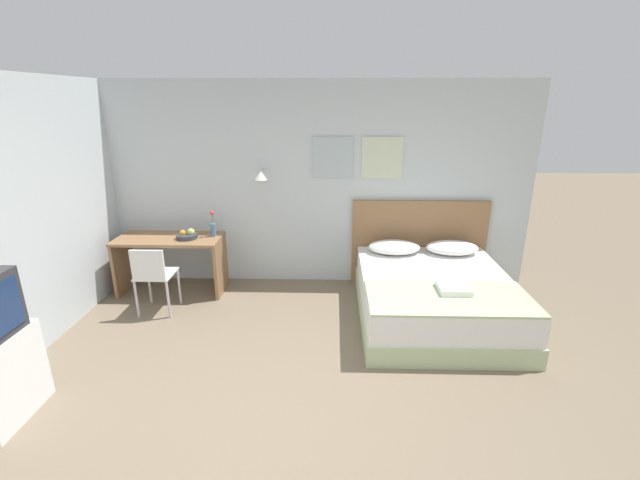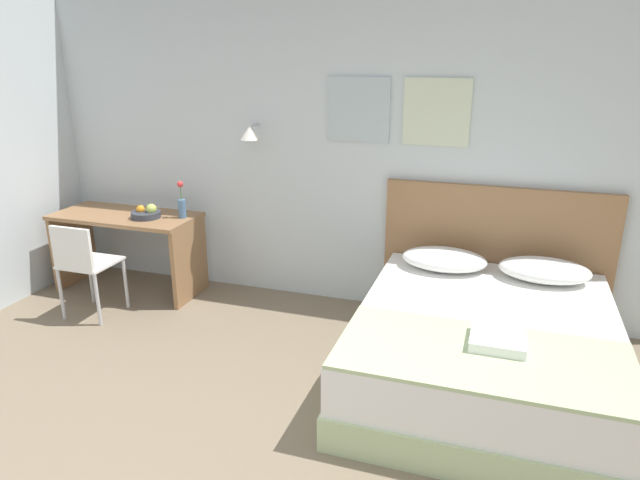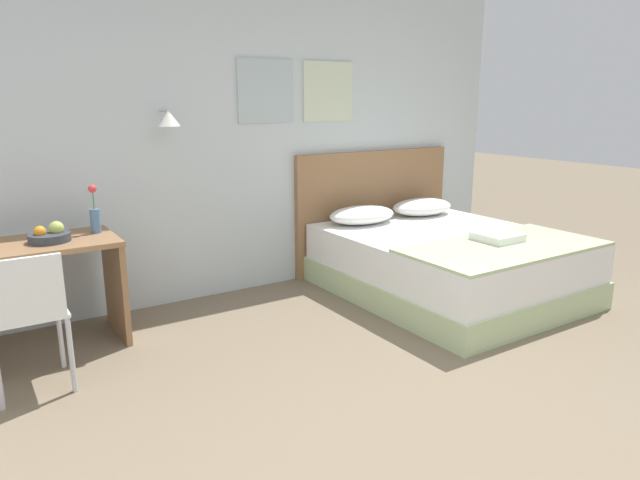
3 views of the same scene
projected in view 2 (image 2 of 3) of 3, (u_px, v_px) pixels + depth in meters
The scene contains 11 objects.
wall_back at pixel (320, 152), 4.89m from camera, with size 5.89×0.31×2.65m.
bed at pixel (483, 350), 3.79m from camera, with size 1.67×2.00×0.53m.
headboard at pixel (494, 256), 4.62m from camera, with size 1.79×0.06×1.15m.
pillow_left at pixel (444, 259), 4.46m from camera, with size 0.66×0.43×0.16m.
pillow_right at pixel (544, 270), 4.24m from camera, with size 0.66×0.43×0.16m.
throw_blanket at pixel (482, 356), 3.18m from camera, with size 1.62×0.80×0.02m.
folded_towel_near_foot at pixel (498, 339), 3.27m from camera, with size 0.31×0.31×0.06m.
desk at pixel (127, 236), 5.26m from camera, with size 1.32×0.60×0.74m.
desk_chair at pixel (83, 261), 4.70m from camera, with size 0.41×0.41×0.83m.
fruit_bowl at pixel (146, 213), 5.08m from camera, with size 0.26×0.26×0.13m.
flower_vase at pixel (182, 204), 5.05m from camera, with size 0.07×0.07×0.33m.
Camera 2 is at (1.54, -1.82, 2.16)m, focal length 32.00 mm.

